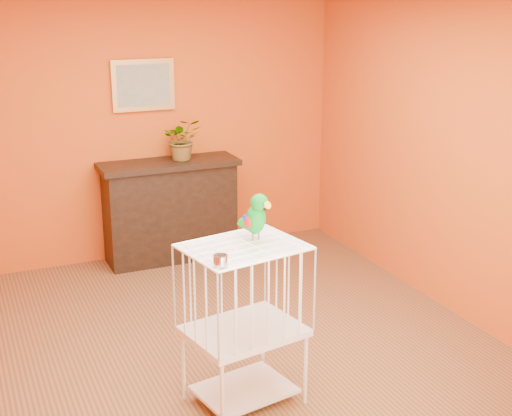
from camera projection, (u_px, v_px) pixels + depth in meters
name	position (u px, v px, depth m)	size (l,w,h in m)	color
ground	(229.00, 347.00, 5.49)	(4.50, 4.50, 0.00)	brown
room_shell	(226.00, 145.00, 5.02)	(4.50, 4.50, 4.50)	#D04213
console_cabinet	(170.00, 211.00, 7.16)	(1.37, 0.49, 1.02)	black
potted_plant	(181.00, 143.00, 7.07)	(0.37, 0.42, 0.32)	#26722D
framed_picture	(143.00, 85.00, 6.92)	(0.62, 0.04, 0.50)	#C08944
birdcage	(244.00, 323.00, 4.60)	(0.80, 0.67, 1.10)	white
feed_cup	(221.00, 260.00, 4.11)	(0.09, 0.09, 0.06)	silver
parrot	(256.00, 216.00, 4.51)	(0.17, 0.28, 0.32)	#59544C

